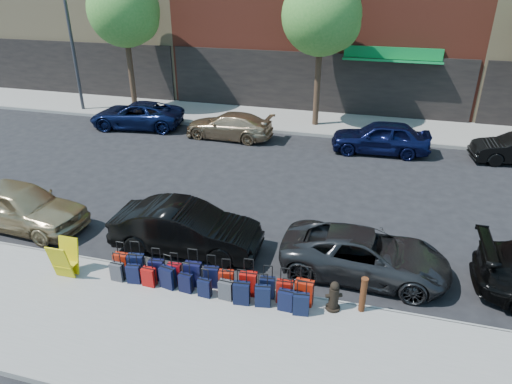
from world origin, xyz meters
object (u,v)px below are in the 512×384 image
(car_far_0, at_px, (137,115))
(suitcase_front_5, at_px, (212,277))
(fire_hydrant, at_px, (334,297))
(car_near_2, at_px, (365,254))
(tree_left, at_px, (126,12))
(tree_center, at_px, (324,18))
(bollard, at_px, (363,294))
(display_rack, at_px, (65,259))
(car_far_2, at_px, (381,137))
(car_near_1, at_px, (186,229))
(car_near_0, at_px, (20,206))
(streetlight, at_px, (73,27))
(car_far_1, at_px, (229,126))

(car_far_0, bearing_deg, suitcase_front_5, 28.04)
(fire_hydrant, relative_size, car_near_2, 0.17)
(tree_left, distance_m, car_far_0, 5.57)
(tree_center, xyz_separation_m, fire_hydrant, (2.51, -14.29, -4.90))
(bollard, bearing_deg, tree_left, 133.99)
(tree_center, bearing_deg, bollard, -77.37)
(tree_center, height_order, display_rack, tree_center)
(tree_center, height_order, car_far_2, tree_center)
(car_near_1, relative_size, car_far_0, 0.91)
(car_near_0, distance_m, car_far_2, 14.64)
(streetlight, xyz_separation_m, car_near_2, (16.55, -11.75, -4.04))
(suitcase_front_5, distance_m, car_far_2, 11.95)
(tree_left, height_order, car_far_2, tree_left)
(car_far_1, bearing_deg, car_far_2, 91.73)
(streetlight, distance_m, car_far_1, 10.53)
(car_near_0, bearing_deg, tree_center, -27.04)
(bollard, bearing_deg, tree_center, 102.63)
(suitcase_front_5, height_order, car_near_1, car_near_1)
(bollard, bearing_deg, car_near_2, 92.13)
(car_far_2, bearing_deg, display_rack, -36.35)
(tree_center, bearing_deg, car_near_2, -75.96)
(streetlight, height_order, suitcase_front_5, streetlight)
(bollard, distance_m, display_rack, 7.69)
(car_near_2, xyz_separation_m, car_far_1, (-7.06, 9.60, 0.00))
(car_near_1, height_order, car_far_1, car_near_1)
(tree_center, xyz_separation_m, suitcase_front_5, (-0.60, -14.25, -4.97))
(display_rack, xyz_separation_m, car_near_2, (7.59, 2.38, -0.03))
(fire_hydrant, bearing_deg, tree_center, 78.40)
(streetlight, relative_size, car_far_1, 1.86)
(suitcase_front_5, relative_size, car_near_1, 0.21)
(streetlight, bearing_deg, car_near_1, -46.13)
(car_far_0, bearing_deg, car_near_0, 0.32)
(car_far_0, bearing_deg, fire_hydrant, 36.73)
(streetlight, bearing_deg, car_far_2, -7.63)
(car_near_1, relative_size, car_far_1, 1.01)
(streetlight, bearing_deg, fire_hydrant, -40.43)
(tree_left, xyz_separation_m, tree_center, (10.50, 0.00, 0.00))
(car_far_0, bearing_deg, car_near_1, 27.31)
(tree_left, bearing_deg, tree_center, 0.00)
(tree_center, height_order, streetlight, streetlight)
(tree_center, bearing_deg, car_near_1, -98.92)
(suitcase_front_5, bearing_deg, car_near_0, 161.02)
(fire_hydrant, distance_m, car_far_1, 13.14)
(car_far_1, height_order, car_far_2, car_far_2)
(streetlight, height_order, bollard, streetlight)
(tree_center, height_order, car_near_2, tree_center)
(tree_left, height_order, car_near_0, tree_left)
(bollard, height_order, car_near_2, car_near_2)
(car_far_1, bearing_deg, tree_center, 128.20)
(bollard, bearing_deg, car_near_0, 172.60)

